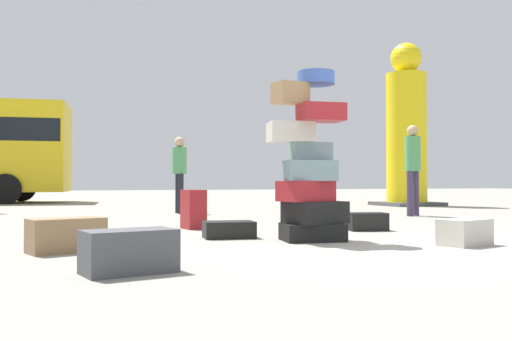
# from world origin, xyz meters

# --- Properties ---
(ground_plane) EXTENTS (80.00, 80.00, 0.00)m
(ground_plane) POSITION_xyz_m (0.00, 0.00, 0.00)
(ground_plane) COLOR gray
(suitcase_tower) EXTENTS (0.88, 0.66, 1.90)m
(suitcase_tower) POSITION_xyz_m (-0.47, 0.48, 0.79)
(suitcase_tower) COLOR black
(suitcase_tower) RESTS_ON ground
(suitcase_black_foreground_far) EXTENTS (0.63, 0.55, 0.22)m
(suitcase_black_foreground_far) POSITION_xyz_m (0.55, 2.42, 0.11)
(suitcase_black_foreground_far) COLOR black
(suitcase_black_foreground_far) RESTS_ON ground
(suitcase_brown_right_side) EXTENTS (0.74, 0.51, 0.32)m
(suitcase_brown_right_side) POSITION_xyz_m (-3.04, 0.40, 0.16)
(suitcase_brown_right_side) COLOR olive
(suitcase_brown_right_side) RESTS_ON ground
(suitcase_black_foreground_near) EXTENTS (0.64, 0.46, 0.20)m
(suitcase_black_foreground_near) POSITION_xyz_m (-1.20, 1.11, 0.10)
(suitcase_black_foreground_near) COLOR black
(suitcase_black_foreground_near) RESTS_ON ground
(suitcase_cream_behind_tower) EXTENTS (0.62, 0.47, 0.27)m
(suitcase_cream_behind_tower) POSITION_xyz_m (0.84, -0.50, 0.14)
(suitcase_cream_behind_tower) COLOR beige
(suitcase_cream_behind_tower) RESTS_ON ground
(suitcase_black_upright_blue) EXTENTS (0.57, 0.45, 0.24)m
(suitcase_black_upright_blue) POSITION_xyz_m (0.86, 1.40, 0.12)
(suitcase_black_upright_blue) COLOR black
(suitcase_black_upright_blue) RESTS_ON ground
(suitcase_charcoal_white_trunk) EXTENTS (0.71, 0.48, 0.31)m
(suitcase_charcoal_white_trunk) POSITION_xyz_m (-2.67, -1.04, 0.16)
(suitcase_charcoal_white_trunk) COLOR #4C4C51
(suitcase_charcoal_white_trunk) RESTS_ON ground
(suitcase_maroon_left_side) EXTENTS (0.30, 0.40, 0.55)m
(suitcase_maroon_left_side) POSITION_xyz_m (-1.27, 2.51, 0.27)
(suitcase_maroon_left_side) COLOR maroon
(suitcase_maroon_left_side) RESTS_ON ground
(person_bearded_onlooker) EXTENTS (0.32, 0.30, 1.76)m
(person_bearded_onlooker) POSITION_xyz_m (3.45, 3.87, 1.05)
(person_bearded_onlooker) COLOR #3F334C
(person_bearded_onlooker) RESTS_ON ground
(person_tourist_with_camera) EXTENTS (0.30, 0.34, 1.60)m
(person_tourist_with_camera) POSITION_xyz_m (-0.57, 6.35, 0.96)
(person_tourist_with_camera) COLOR black
(person_tourist_with_camera) RESTS_ON ground
(yellow_dummy_statue) EXTENTS (1.55, 1.55, 4.56)m
(yellow_dummy_statue) POSITION_xyz_m (6.26, 7.93, 2.04)
(yellow_dummy_statue) COLOR yellow
(yellow_dummy_statue) RESTS_ON ground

